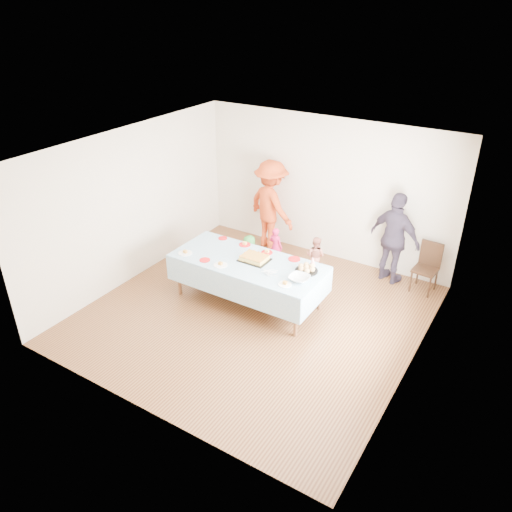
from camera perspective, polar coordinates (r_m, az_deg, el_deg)
The scene contains 22 objects.
ground at distance 8.14m, azimuth -0.14°, elevation -6.60°, with size 5.00×5.00×0.00m, color #4C2815.
room_walls at distance 7.25m, azimuth 0.22°, elevation 4.84°, with size 5.04×5.04×2.72m.
party_table at distance 8.07m, azimuth -0.96°, elevation -0.90°, with size 2.50×1.10×0.78m.
birthday_cake at distance 8.04m, azimuth -0.18°, elevation -0.24°, with size 0.47×0.36×0.08m.
rolls_tray at distance 7.76m, azimuth 5.80°, elevation -1.45°, with size 0.36×0.36×0.11m.
punch_bowl at distance 7.51m, azimuth 4.96°, elevation -2.57°, with size 0.31×0.31×0.08m, color silver.
party_hat at distance 7.89m, azimuth 6.49°, elevation -0.63°, with size 0.10×0.10×0.17m, color white.
fork_pile at distance 7.65m, azimuth 1.62°, elevation -1.89°, with size 0.24×0.18×0.07m, color white, non-canonical shape.
plate_red_far_a at distance 8.78m, azimuth -3.83°, elevation 2.04°, with size 0.16×0.16×0.01m, color red.
plate_red_far_b at distance 8.54m, azimuth -1.29°, elevation 1.32°, with size 0.20×0.20×0.01m, color red.
plate_red_far_c at distance 8.28m, azimuth 1.26°, elevation 0.40°, with size 0.19×0.19×0.01m, color red.
plate_red_far_d at distance 8.10m, azimuth 4.40°, elevation -0.35°, with size 0.20×0.20×0.01m, color red.
plate_red_near at distance 8.09m, azimuth -5.87°, elevation -0.46°, with size 0.17×0.17×0.01m, color red.
plate_white_left at distance 8.34m, azimuth -8.09°, elevation 0.34°, with size 0.23×0.23×0.01m, color white.
plate_white_mid at distance 7.93m, azimuth -4.08°, elevation -1.03°, with size 0.22×0.22×0.01m, color white.
plate_white_right at distance 7.41m, azimuth 3.32°, elevation -3.25°, with size 0.20×0.20×0.01m, color white.
dining_chair at distance 9.03m, azimuth 19.02°, elevation -0.89°, with size 0.41×0.41×0.88m.
toddler_left at distance 9.34m, azimuth 2.26°, elevation 1.05°, with size 0.28×0.18×0.77m, color #E11C59.
toddler_mid at distance 8.88m, azimuth -0.77°, elevation -0.19°, with size 0.42×0.27×0.85m, color #27752C.
toddler_right at distance 9.09m, azimuth 6.79°, elevation -0.02°, with size 0.37×0.29×0.76m, color #C36E5B.
adult_left at distance 9.83m, azimuth 1.73°, elevation 5.81°, with size 1.17×0.67×1.81m, color #BD3C17.
adult_right at distance 8.96m, azimuth 15.56°, elevation 1.91°, with size 0.98×0.41×1.67m, color #352B3B.
Camera 1 is at (3.55, -5.66, 4.65)m, focal length 35.00 mm.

